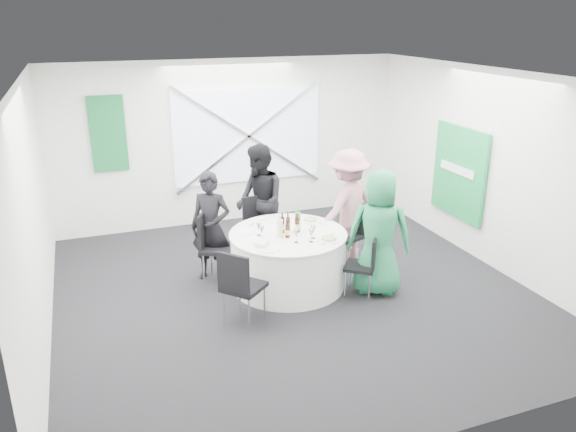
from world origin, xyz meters
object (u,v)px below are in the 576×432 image
object	(u,v)px
chair_back_left	(213,241)
person_man_back	(260,201)
person_woman_pink	(347,207)
green_water_bottle	(298,222)
chair_front_left	(239,282)
person_man_back_left	(211,227)
chair_back_right	(350,230)
person_woman_green	(379,233)
banquet_table	(288,259)
chair_front_right	(366,262)
chair_back	(259,223)
clear_water_bottle	(280,229)

from	to	relation	value
chair_back_left	person_man_back	xyz separation A→B (m)	(0.87, 0.61, 0.28)
person_woman_pink	green_water_bottle	world-z (taller)	person_woman_pink
chair_front_left	person_man_back_left	xyz separation A→B (m)	(-0.01, 1.35, 0.20)
chair_back_right	person_woman_green	size ratio (longest dim) A/B	0.53
banquet_table	green_water_bottle	bearing A→B (deg)	7.88
person_man_back	person_woman_pink	xyz separation A→B (m)	(1.12, -0.67, -0.00)
banquet_table	chair_back_right	world-z (taller)	chair_back_right
chair_front_right	person_woman_green	distance (m)	0.40
chair_back	chair_front_right	xyz separation A→B (m)	(0.92, -1.67, -0.07)
person_man_back_left	clear_water_bottle	bearing A→B (deg)	-9.32
chair_front_right	person_man_back_left	xyz separation A→B (m)	(-1.74, 1.20, 0.28)
person_man_back_left	person_woman_green	distance (m)	2.25
chair_front_right	chair_front_left	xyz separation A→B (m)	(-1.73, -0.15, 0.08)
chair_back	chair_front_left	world-z (taller)	chair_front_left
banquet_table	person_man_back_left	world-z (taller)	person_man_back_left
chair_front_left	chair_back	bearing A→B (deg)	-65.26
chair_back_right	chair_back_left	bearing A→B (deg)	-112.72
banquet_table	chair_back_left	bearing A→B (deg)	150.24
person_woman_pink	clear_water_bottle	world-z (taller)	person_woman_pink
banquet_table	chair_back	world-z (taller)	chair_back
banquet_table	chair_front_right	size ratio (longest dim) A/B	1.88
chair_back	person_woman_pink	world-z (taller)	person_woman_pink
person_man_back	banquet_table	bearing A→B (deg)	0.00
person_woman_green	clear_water_bottle	size ratio (longest dim) A/B	5.55
chair_front_left	clear_water_bottle	xyz separation A→B (m)	(0.74, 0.68, 0.32)
banquet_table	chair_back_right	bearing A→B (deg)	19.15
person_man_back_left	person_woman_green	size ratio (longest dim) A/B	0.91
person_man_back	chair_back_right	bearing A→B (deg)	55.88
banquet_table	chair_front_right	world-z (taller)	chair_front_right
chair_back_right	person_woman_pink	distance (m)	0.34
chair_back_left	chair_front_left	world-z (taller)	chair_back_left
chair_back_right	person_woman_green	world-z (taller)	person_woman_green
chair_front_right	person_man_back	xyz separation A→B (m)	(-0.87, 1.75, 0.37)
chair_back_left	green_water_bottle	bearing A→B (deg)	-85.56
chair_back_left	chair_back	bearing A→B (deg)	-27.52
banquet_table	chair_back	xyz separation A→B (m)	(-0.08, 1.04, 0.17)
chair_front_left	chair_front_right	bearing A→B (deg)	-126.11
chair_back	chair_back_left	xyz separation A→B (m)	(-0.82, -0.53, 0.03)
chair_front_left	person_man_back_left	world-z (taller)	person_man_back_left
chair_back_left	person_woman_pink	bearing A→B (deg)	-62.10
clear_water_bottle	chair_back_left	bearing A→B (deg)	140.75
chair_front_left	person_woman_green	bearing A→B (deg)	-125.23
chair_back_left	person_man_back_left	xyz separation A→B (m)	(-0.00, 0.06, 0.18)
person_woman_pink	chair_back_left	bearing A→B (deg)	-24.33
chair_front_right	person_man_back	world-z (taller)	person_man_back
person_man_back_left	chair_back_right	bearing A→B (deg)	27.17
banquet_table	chair_front_right	bearing A→B (deg)	-36.85
chair_back_right	person_man_back_left	xyz separation A→B (m)	(-2.02, 0.18, 0.25)
chair_front_left	person_woman_green	distance (m)	1.95
chair_back	person_man_back	size ratio (longest dim) A/B	0.55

